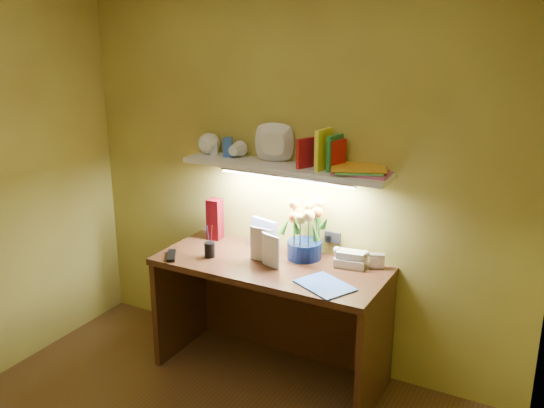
# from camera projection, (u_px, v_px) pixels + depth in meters

# --- Properties ---
(desk) EXTENTS (1.40, 0.60, 0.75)m
(desk) POSITION_uv_depth(u_px,v_px,m) (270.00, 319.00, 3.74)
(desk) COLOR #3C2310
(desk) RESTS_ON ground
(flower_bouquet) EXTENTS (0.29, 0.29, 0.37)m
(flower_bouquet) POSITION_uv_depth(u_px,v_px,m) (305.00, 229.00, 3.65)
(flower_bouquet) COLOR #07153E
(flower_bouquet) RESTS_ON desk
(telephone) EXTENTS (0.20, 0.16, 0.11)m
(telephone) POSITION_uv_depth(u_px,v_px,m) (351.00, 257.00, 3.57)
(telephone) COLOR beige
(telephone) RESTS_ON desk
(desk_clock) EXTENTS (0.10, 0.07, 0.09)m
(desk_clock) POSITION_uv_depth(u_px,v_px,m) (377.00, 261.00, 3.55)
(desk_clock) COLOR silver
(desk_clock) RESTS_ON desk
(whisky_bottle) EXTENTS (0.09, 0.09, 0.26)m
(whisky_bottle) POSITION_uv_depth(u_px,v_px,m) (215.00, 220.00, 3.99)
(whisky_bottle) COLOR #B26624
(whisky_bottle) RESTS_ON desk
(whisky_box) EXTENTS (0.10, 0.10, 0.27)m
(whisky_box) POSITION_uv_depth(u_px,v_px,m) (215.00, 219.00, 3.99)
(whisky_box) COLOR #57070E
(whisky_box) RESTS_ON desk
(pen_cup) EXTENTS (0.08, 0.08, 0.16)m
(pen_cup) POSITION_uv_depth(u_px,v_px,m) (209.00, 245.00, 3.70)
(pen_cup) COLOR black
(pen_cup) RESTS_ON desk
(art_card) EXTENTS (0.20, 0.09, 0.19)m
(art_card) POSITION_uv_depth(u_px,v_px,m) (263.00, 234.00, 3.83)
(art_card) COLOR white
(art_card) RESTS_ON desk
(tv_remote) EXTENTS (0.14, 0.17, 0.02)m
(tv_remote) POSITION_uv_depth(u_px,v_px,m) (171.00, 256.00, 3.71)
(tv_remote) COLOR black
(tv_remote) RESTS_ON desk
(blue_folder) EXTENTS (0.37, 0.33, 0.01)m
(blue_folder) POSITION_uv_depth(u_px,v_px,m) (325.00, 285.00, 3.32)
(blue_folder) COLOR blue
(blue_folder) RESTS_ON desk
(desk_book_a) EXTENTS (0.16, 0.04, 0.21)m
(desk_book_a) POSITION_uv_depth(u_px,v_px,m) (250.00, 242.00, 3.66)
(desk_book_a) COLOR beige
(desk_book_a) RESTS_ON desk
(desk_book_b) EXTENTS (0.14, 0.06, 0.20)m
(desk_book_b) POSITION_uv_depth(u_px,v_px,m) (262.00, 248.00, 3.60)
(desk_book_b) COLOR white
(desk_book_b) RESTS_ON desk
(wall_shelf) EXTENTS (1.30, 0.35, 0.27)m
(wall_shelf) POSITION_uv_depth(u_px,v_px,m) (284.00, 161.00, 3.60)
(wall_shelf) COLOR white
(wall_shelf) RESTS_ON ground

